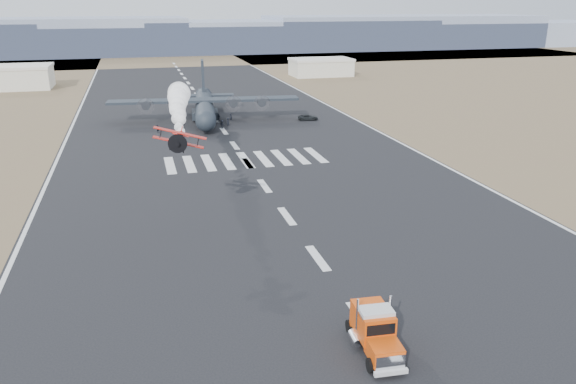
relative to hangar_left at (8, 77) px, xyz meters
name	(u,v)px	position (x,y,z in m)	size (l,w,h in m)	color
ground	(364,320)	(52.00, -145.00, -3.41)	(500.00, 500.00, 0.00)	black
scrub_far	(170,58)	(52.00, 85.00, -3.41)	(500.00, 80.00, 0.00)	brown
runway_markings	(235,145)	(52.00, -85.00, -3.40)	(60.00, 260.00, 0.01)	silver
ridge_seg_c	(24,37)	(-13.00, 115.00, 5.09)	(150.00, 50.00, 17.00)	gray
ridge_seg_d	(165,39)	(52.00, 115.00, 3.09)	(150.00, 50.00, 13.00)	gray
ridge_seg_e	(290,35)	(117.00, 115.00, 4.09)	(150.00, 50.00, 15.00)	gray
ridge_seg_f	(402,31)	(182.00, 115.00, 5.09)	(150.00, 50.00, 17.00)	gray
ridge_seg_g	(503,33)	(247.00, 115.00, 3.09)	(150.00, 50.00, 13.00)	gray
hangar_left	(8,77)	(0.00, 0.00, 0.00)	(24.50, 14.50, 6.70)	beige
hangar_right	(321,67)	(98.00, 5.00, -0.40)	(20.50, 12.50, 5.90)	beige
semi_truck	(375,330)	(51.15, -148.93, -1.71)	(3.02, 7.77, 3.45)	black
aerobatic_biplane	(179,139)	(39.85, -121.87, 7.05)	(5.53, 5.07, 2.81)	red
smoke_trail	(178,99)	(41.79, -97.14, 7.27)	(4.30, 30.32, 3.54)	white
transport_aircraft	(205,106)	(49.92, -60.10, -0.41)	(40.30, 33.10, 11.62)	black
support_vehicle	(308,117)	(71.27, -66.84, -2.80)	(2.00, 4.35, 1.21)	black
crew_a	(231,117)	(54.97, -63.63, -2.56)	(0.62, 0.51, 1.69)	black
crew_b	(205,124)	(48.71, -69.90, -2.47)	(0.91, 0.56, 1.87)	black
crew_c	(222,124)	(52.05, -70.48, -2.53)	(1.13, 0.53, 1.76)	black
crew_d	(219,118)	(52.37, -63.49, -2.54)	(1.02, 0.52, 1.74)	black
crew_e	(228,121)	(53.72, -67.58, -2.61)	(0.78, 0.48, 1.60)	black
crew_f	(200,123)	(47.83, -67.98, -2.54)	(1.60, 0.52, 1.73)	black
crew_g	(158,129)	(39.32, -70.86, -2.62)	(0.57, 0.47, 1.57)	black
crew_h	(182,121)	(44.51, -64.77, -2.49)	(0.89, 0.55, 1.84)	black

